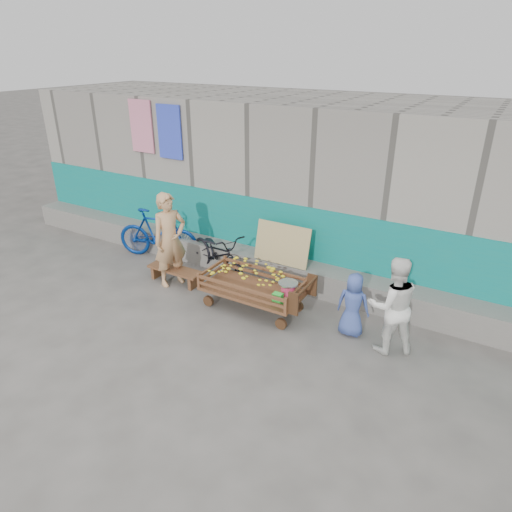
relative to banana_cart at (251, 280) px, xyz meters
The scene contains 9 objects.
ground 1.41m from the banana_cart, 100.30° to the right, with size 80.00×80.00×0.00m, color #4F4C48.
building_wall 2.93m from the banana_cart, 94.89° to the left, with size 12.00×3.50×3.00m.
banana_cart is the anchor object (origin of this frame).
bench 1.67m from the banana_cart, behind, with size 1.05×0.31×0.26m.
vendor_man 1.68m from the banana_cart, behind, with size 0.61×0.40×1.67m, color tan.
woman 2.21m from the banana_cart, ahead, with size 0.68×0.53×1.41m, color white.
child 1.64m from the banana_cart, ahead, with size 0.48×0.31×0.98m, color #3F56A4.
bicycle_dark 1.32m from the banana_cart, 148.23° to the left, with size 0.58×1.66×0.87m, color black.
bicycle_blue 2.70m from the banana_cart, 163.72° to the left, with size 0.47×1.68×1.01m, color navy.
Camera 1 is at (3.52, -4.17, 3.87)m, focal length 32.00 mm.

